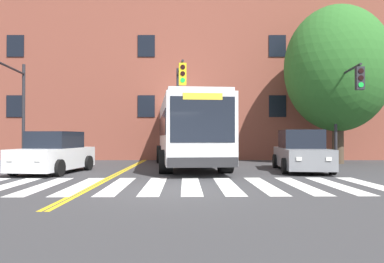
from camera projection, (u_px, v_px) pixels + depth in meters
ground_plane at (174, 191)px, 10.55m from camera, size 120.00×120.00×0.00m
crosswalk at (174, 186)px, 11.59m from camera, size 13.13×4.52×0.01m
lane_line_yellow_inner at (148, 159)px, 25.60m from camera, size 0.12×36.00×0.01m
lane_line_yellow_outer at (150, 159)px, 25.60m from camera, size 0.12×36.00×0.01m
city_bus at (189, 131)px, 18.92m from camera, size 3.89×11.49×3.34m
car_white_near_lane at (56, 154)px, 15.69m from camera, size 2.52×4.53×1.73m
car_grey_far_lane at (303, 152)px, 16.51m from camera, size 2.42×4.94×1.82m
car_silver_behind_bus at (202, 143)px, 27.21m from camera, size 2.45×5.25×2.21m
traffic_light_near_corner at (347, 97)px, 18.21m from camera, size 0.63×3.94×5.12m
traffic_light_far_corner at (13, 94)px, 17.95m from camera, size 0.63×4.16×5.32m
traffic_light_overhead at (181, 95)px, 19.27m from camera, size 0.62×3.97×5.34m
street_tree_curbside_large at (339, 69)px, 21.00m from camera, size 8.02×7.82×8.88m
building_facade at (153, 62)px, 27.17m from camera, size 42.15×6.37×13.86m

